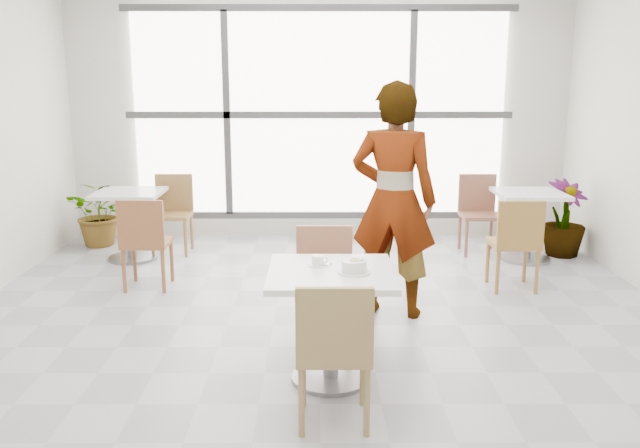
{
  "coord_description": "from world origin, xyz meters",
  "views": [
    {
      "loc": [
        -0.01,
        -4.59,
        1.96
      ],
      "look_at": [
        0.0,
        -0.3,
        1.0
      ],
      "focal_mm": 37.27,
      "sensor_mm": 36.0,
      "label": 1
    }
  ],
  "objects_px": {
    "chair_near": "(334,345)",
    "bg_chair_left_near": "(144,238)",
    "oatmeal_bowl": "(354,266)",
    "coffee_cup": "(318,261)",
    "main_table": "(331,304)",
    "person": "(394,201)",
    "plant_left": "(101,213)",
    "chair_far": "(324,277)",
    "bg_chair_right_near": "(516,238)",
    "bg_chair_left_far": "(173,208)",
    "bg_table_right": "(528,216)",
    "plant_right": "(564,218)",
    "bg_table_left": "(130,215)",
    "bg_chair_right_far": "(478,208)"
  },
  "relations": [
    {
      "from": "chair_near",
      "to": "bg_chair_left_near",
      "type": "distance_m",
      "value": 3.02
    },
    {
      "from": "oatmeal_bowl",
      "to": "coffee_cup",
      "type": "height_order",
      "value": "oatmeal_bowl"
    },
    {
      "from": "main_table",
      "to": "bg_chair_left_near",
      "type": "relative_size",
      "value": 0.92
    },
    {
      "from": "person",
      "to": "plant_left",
      "type": "height_order",
      "value": "person"
    },
    {
      "from": "chair_far",
      "to": "oatmeal_bowl",
      "type": "relative_size",
      "value": 4.14
    },
    {
      "from": "bg_chair_right_near",
      "to": "person",
      "type": "bearing_deg",
      "value": 26.05
    },
    {
      "from": "main_table",
      "to": "chair_near",
      "type": "height_order",
      "value": "chair_near"
    },
    {
      "from": "main_table",
      "to": "bg_chair_left_far",
      "type": "height_order",
      "value": "bg_chair_left_far"
    },
    {
      "from": "coffee_cup",
      "to": "plant_left",
      "type": "xyz_separation_m",
      "value": [
        -2.54,
        3.44,
        -0.39
      ]
    },
    {
      "from": "bg_chair_left_near",
      "to": "chair_near",
      "type": "bearing_deg",
      "value": 124.07
    },
    {
      "from": "coffee_cup",
      "to": "bg_chair_right_near",
      "type": "relative_size",
      "value": 0.18
    },
    {
      "from": "main_table",
      "to": "plant_left",
      "type": "bearing_deg",
      "value": 126.46
    },
    {
      "from": "bg_table_right",
      "to": "oatmeal_bowl",
      "type": "bearing_deg",
      "value": -124.51
    },
    {
      "from": "chair_near",
      "to": "bg_chair_right_near",
      "type": "height_order",
      "value": "same"
    },
    {
      "from": "bg_chair_left_near",
      "to": "bg_chair_left_far",
      "type": "distance_m",
      "value": 1.4
    },
    {
      "from": "coffee_cup",
      "to": "main_table",
      "type": "bearing_deg",
      "value": -53.49
    },
    {
      "from": "chair_far",
      "to": "person",
      "type": "relative_size",
      "value": 0.45
    },
    {
      "from": "person",
      "to": "bg_table_right",
      "type": "relative_size",
      "value": 2.57
    },
    {
      "from": "bg_chair_left_near",
      "to": "bg_chair_left_far",
      "type": "height_order",
      "value": "same"
    },
    {
      "from": "person",
      "to": "plant_right",
      "type": "height_order",
      "value": "person"
    },
    {
      "from": "chair_far",
      "to": "main_table",
      "type": "bearing_deg",
      "value": -86.86
    },
    {
      "from": "coffee_cup",
      "to": "bg_table_left",
      "type": "height_order",
      "value": "coffee_cup"
    },
    {
      "from": "bg_chair_left_near",
      "to": "bg_chair_right_far",
      "type": "height_order",
      "value": "same"
    },
    {
      "from": "oatmeal_bowl",
      "to": "bg_chair_left_near",
      "type": "height_order",
      "value": "bg_chair_left_near"
    },
    {
      "from": "chair_near",
      "to": "coffee_cup",
      "type": "xyz_separation_m",
      "value": [
        -0.09,
        0.72,
        0.28
      ]
    },
    {
      "from": "chair_far",
      "to": "plant_right",
      "type": "height_order",
      "value": "chair_far"
    },
    {
      "from": "main_table",
      "to": "bg_table_left",
      "type": "distance_m",
      "value": 3.62
    },
    {
      "from": "oatmeal_bowl",
      "to": "bg_chair_left_far",
      "type": "bearing_deg",
      "value": 119.14
    },
    {
      "from": "bg_table_right",
      "to": "plant_left",
      "type": "distance_m",
      "value": 4.85
    },
    {
      "from": "bg_chair_left_near",
      "to": "bg_chair_left_far",
      "type": "xyz_separation_m",
      "value": [
        -0.04,
        1.4,
        0.0
      ]
    },
    {
      "from": "chair_near",
      "to": "bg_chair_right_far",
      "type": "distance_m",
      "value": 4.25
    },
    {
      "from": "bg_table_left",
      "to": "chair_far",
      "type": "bearing_deg",
      "value": -47.85
    },
    {
      "from": "bg_table_left",
      "to": "bg_table_right",
      "type": "relative_size",
      "value": 1.0
    },
    {
      "from": "plant_right",
      "to": "bg_chair_right_near",
      "type": "bearing_deg",
      "value": -125.75
    },
    {
      "from": "chair_near",
      "to": "bg_table_right",
      "type": "distance_m",
      "value": 4.12
    },
    {
      "from": "person",
      "to": "bg_chair_right_far",
      "type": "bearing_deg",
      "value": -104.31
    },
    {
      "from": "person",
      "to": "bg_table_right",
      "type": "bearing_deg",
      "value": -118.67
    },
    {
      "from": "oatmeal_bowl",
      "to": "bg_chair_right_near",
      "type": "height_order",
      "value": "bg_chair_right_near"
    },
    {
      "from": "bg_chair_right_near",
      "to": "bg_chair_right_far",
      "type": "distance_m",
      "value": 1.43
    },
    {
      "from": "chair_far",
      "to": "bg_chair_left_near",
      "type": "relative_size",
      "value": 1.0
    },
    {
      "from": "bg_chair_left_far",
      "to": "plant_left",
      "type": "distance_m",
      "value": 0.95
    },
    {
      "from": "main_table",
      "to": "bg_chair_right_near",
      "type": "xyz_separation_m",
      "value": [
        1.74,
        1.85,
        -0.02
      ]
    },
    {
      "from": "plant_left",
      "to": "bg_chair_right_near",
      "type": "bearing_deg",
      "value": -21.38
    },
    {
      "from": "main_table",
      "to": "bg_chair_left_near",
      "type": "distance_m",
      "value": 2.53
    },
    {
      "from": "bg_table_right",
      "to": "bg_chair_right_far",
      "type": "xyz_separation_m",
      "value": [
        -0.45,
        0.37,
        0.01
      ]
    },
    {
      "from": "chair_far",
      "to": "bg_table_left",
      "type": "height_order",
      "value": "chair_far"
    },
    {
      "from": "chair_near",
      "to": "bg_chair_right_near",
      "type": "distance_m",
      "value": 3.0
    },
    {
      "from": "oatmeal_bowl",
      "to": "bg_table_left",
      "type": "distance_m",
      "value": 3.76
    },
    {
      "from": "bg_table_left",
      "to": "oatmeal_bowl",
      "type": "bearing_deg",
      "value": -53.09
    },
    {
      "from": "bg_table_right",
      "to": "bg_chair_left_far",
      "type": "distance_m",
      "value": 3.91
    }
  ]
}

